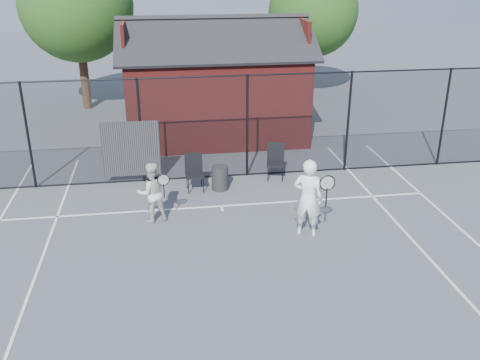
{
  "coord_description": "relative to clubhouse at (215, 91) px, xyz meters",
  "views": [
    {
      "loc": [
        -1.38,
        -9.45,
        5.99
      ],
      "look_at": [
        0.35,
        2.07,
        1.1
      ],
      "focal_mm": 40.0,
      "sensor_mm": 36.0,
      "label": 1
    }
  ],
  "objects": [
    {
      "name": "court_lines",
      "position": [
        -0.5,
        -10.32,
        -1.6
      ],
      "size": [
        11.02,
        18.0,
        0.01
      ],
      "color": "silver",
      "rests_on": "ground"
    },
    {
      "name": "tree_right",
      "position": [
        5.0,
        5.5,
        2.1
      ],
      "size": [
        3.97,
        3.97,
        5.7
      ],
      "color": "#301D13",
      "rests_on": "ground"
    },
    {
      "name": "fence",
      "position": [
        -0.8,
        -4.0,
        -0.16
      ],
      "size": [
        22.04,
        3.0,
        3.0
      ],
      "color": "black",
      "rests_on": "ground"
    },
    {
      "name": "clubhouse",
      "position": [
        0.0,
        0.0,
        0.0
      ],
      "size": [
        6.5,
        4.36,
        4.19
      ],
      "color": "maroon",
      "rests_on": "ground"
    },
    {
      "name": "chair_left",
      "position": [
        -1.09,
        -4.9,
        -1.1
      ],
      "size": [
        0.51,
        0.53,
        1.01
      ],
      "primitive_type": "cube",
      "rotation": [
        0.0,
        0.0,
        0.05
      ],
      "color": "black",
      "rests_on": "ground"
    },
    {
      "name": "chair_right",
      "position": [
        1.26,
        -4.4,
        -1.09
      ],
      "size": [
        0.59,
        0.61,
        1.03
      ],
      "primitive_type": "cube",
      "rotation": [
        0.0,
        0.0,
        -0.22
      ],
      "color": "black",
      "rests_on": "ground"
    },
    {
      "name": "player_back",
      "position": [
        -2.24,
        -6.54,
        -0.86
      ],
      "size": [
        0.88,
        0.75,
        1.5
      ],
      "color": "silver",
      "rests_on": "ground"
    },
    {
      "name": "player_front",
      "position": [
        1.28,
        -7.81,
        -0.67
      ],
      "size": [
        0.9,
        0.74,
        1.86
      ],
      "color": "white",
      "rests_on": "ground"
    },
    {
      "name": "waste_bin",
      "position": [
        -0.4,
        -4.9,
        -1.27
      ],
      "size": [
        0.54,
        0.54,
        0.67
      ],
      "primitive_type": "cylinder",
      "rotation": [
        0.0,
        0.0,
        0.18
      ],
      "color": "#262626",
      "rests_on": "ground"
    },
    {
      "name": "tree_left",
      "position": [
        -5.0,
        4.5,
        2.58
      ],
      "size": [
        4.48,
        4.48,
        6.44
      ],
      "color": "#301D13",
      "rests_on": "ground"
    },
    {
      "name": "ground",
      "position": [
        -0.5,
        -9.0,
        -1.61
      ],
      "size": [
        80.0,
        80.0,
        0.0
      ],
      "primitive_type": "plane",
      "color": "#4E545A",
      "rests_on": "ground"
    }
  ]
}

